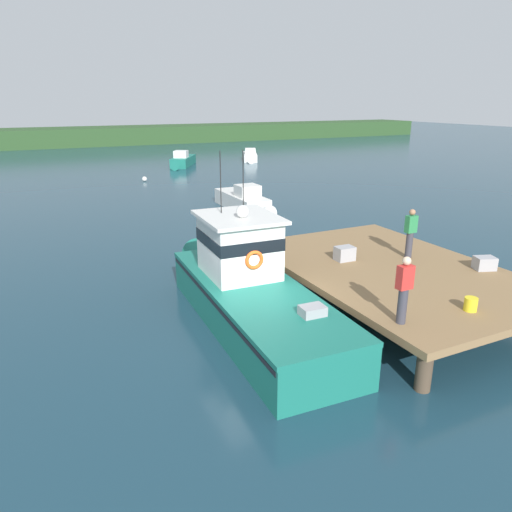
{
  "coord_description": "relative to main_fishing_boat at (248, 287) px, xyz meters",
  "views": [
    {
      "loc": [
        -5.18,
        -10.76,
        6.18
      ],
      "look_at": [
        1.2,
        2.31,
        1.4
      ],
      "focal_mm": 33.55,
      "sensor_mm": 36.0,
      "label": 1
    }
  ],
  "objects": [
    {
      "name": "crate_single_far",
      "position": [
        6.96,
        -2.27,
        0.39
      ],
      "size": [
        0.71,
        0.62,
        0.4
      ],
      "primitive_type": "cube",
      "rotation": [
        0.0,
        0.0,
        -0.35
      ],
      "color": "#9E9EA3",
      "rests_on": "dock"
    },
    {
      "name": "moored_boat_outer_mooring",
      "position": [
        6.05,
        13.34,
        -0.48
      ],
      "size": [
        1.55,
        6.03,
        1.53
      ],
      "color": "silver",
      "rests_on": "ground"
    },
    {
      "name": "crate_stack_near_edge",
      "position": [
        3.63,
        0.34,
        0.42
      ],
      "size": [
        0.61,
        0.46,
        0.45
      ],
      "primitive_type": "cube",
      "rotation": [
        0.0,
        0.0,
        -0.03
      ],
      "color": "#9E9EA3",
      "rests_on": "dock"
    },
    {
      "name": "mooring_buoy_channel_marker",
      "position": [
        3.23,
        26.14,
        -0.82
      ],
      "size": [
        0.38,
        0.38,
        0.38
      ],
      "primitive_type": "sphere",
      "color": "silver",
      "rests_on": "ground"
    },
    {
      "name": "deckhand_by_the_boat",
      "position": [
        2.08,
        -4.0,
        1.05
      ],
      "size": [
        0.36,
        0.22,
        1.63
      ],
      "color": "#383842",
      "rests_on": "dock"
    },
    {
      "name": "deckhand_further_back",
      "position": [
        5.68,
        -0.36,
        1.05
      ],
      "size": [
        0.36,
        0.22,
        1.63
      ],
      "color": "#383842",
      "rests_on": "dock"
    },
    {
      "name": "moored_boat_near_channel",
      "position": [
        8.69,
        33.48,
        -0.48
      ],
      "size": [
        4.06,
        5.75,
        1.52
      ],
      "color": "#196B5B",
      "rests_on": "ground"
    },
    {
      "name": "ground_plane",
      "position": [
        -0.23,
        -0.87,
        -1.01
      ],
      "size": [
        200.0,
        200.0,
        0.0
      ],
      "primitive_type": "plane",
      "color": "#193847"
    },
    {
      "name": "dock",
      "position": [
        4.57,
        -0.87,
        0.07
      ],
      "size": [
        6.0,
        9.0,
        1.2
      ],
      "color": "#4C3D2D",
      "rests_on": "ground"
    },
    {
      "name": "far_shoreline",
      "position": [
        -0.23,
        61.13,
        0.19
      ],
      "size": [
        120.0,
        8.0,
        2.4
      ],
      "primitive_type": "cube",
      "color": "#284723",
      "rests_on": "ground"
    },
    {
      "name": "bait_bucket",
      "position": [
        4.11,
        -4.23,
        0.36
      ],
      "size": [
        0.32,
        0.32,
        0.34
      ],
      "primitive_type": "cylinder",
      "color": "yellow",
      "rests_on": "dock"
    },
    {
      "name": "moored_boat_far_right",
      "position": [
        16.44,
        34.5,
        -0.55
      ],
      "size": [
        3.03,
        5.22,
        1.33
      ],
      "color": "white",
      "rests_on": "ground"
    },
    {
      "name": "main_fishing_boat",
      "position": [
        0.0,
        0.0,
        0.0
      ],
      "size": [
        2.89,
        9.87,
        4.8
      ],
      "color": "#196B5B",
      "rests_on": "ground"
    }
  ]
}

